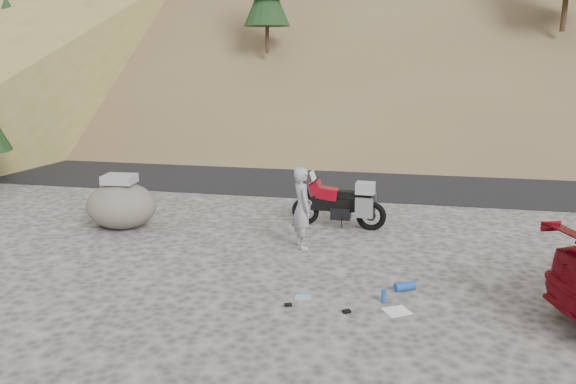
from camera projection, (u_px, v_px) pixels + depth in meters
name	position (u px, v px, depth m)	size (l,w,h in m)	color
ground	(299.00, 269.00, 11.08)	(140.00, 140.00, 0.00)	#44413F
road	(346.00, 176.00, 19.65)	(120.00, 7.00, 0.05)	black
motorcycle	(343.00, 204.00, 13.61)	(2.34, 0.76, 1.39)	black
man	(302.00, 247.00, 12.32)	(0.66, 0.43, 1.80)	#939298
boulder	(121.00, 205.00, 13.61)	(1.89, 1.67, 1.29)	#58544B
small_rock	(107.00, 219.00, 13.84)	(0.69, 0.63, 0.37)	#58544B
gear_white_cloth	(397.00, 311.00, 9.24)	(0.40, 0.35, 0.01)	white
gear_blue_mat	(405.00, 286.00, 10.06)	(0.16, 0.16, 0.39)	#1A479F
gear_bottle	(384.00, 296.00, 9.55)	(0.09, 0.09, 0.24)	#1A479F
gear_glove_a	(288.00, 305.00, 9.45)	(0.12, 0.09, 0.04)	black
gear_glove_b	(347.00, 311.00, 9.20)	(0.13, 0.10, 0.04)	black
gear_blue_cloth	(303.00, 297.00, 9.78)	(0.29, 0.21, 0.01)	#7F9FC4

